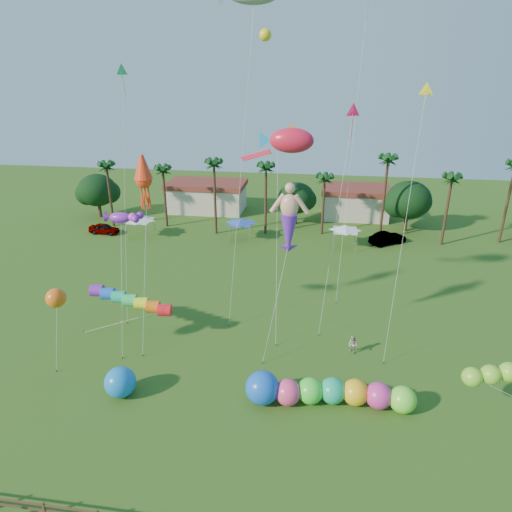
# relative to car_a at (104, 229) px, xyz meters

# --- Properties ---
(ground) EXTENTS (160.00, 160.00, 0.00)m
(ground) POSITION_rel_car_a_xyz_m (25.85, -36.59, -0.73)
(ground) COLOR #285116
(ground) RESTS_ON ground
(tree_line) EXTENTS (69.46, 8.91, 11.00)m
(tree_line) POSITION_rel_car_a_xyz_m (29.42, 7.40, 3.54)
(tree_line) COLOR #3A2819
(tree_line) RESTS_ON ground
(buildings_row) EXTENTS (35.00, 7.00, 4.00)m
(buildings_row) POSITION_rel_car_a_xyz_m (22.76, 13.41, 1.27)
(buildings_row) COLOR beige
(buildings_row) RESTS_ON ground
(tent_row) EXTENTS (31.00, 4.00, 0.60)m
(tent_row) POSITION_rel_car_a_xyz_m (19.85, -0.26, 2.02)
(tent_row) COLOR white
(tent_row) RESTS_ON ground
(car_a) EXTENTS (4.41, 2.01, 1.47)m
(car_a) POSITION_rel_car_a_xyz_m (0.00, 0.00, 0.00)
(car_a) COLOR #4C4C54
(car_a) RESTS_ON ground
(car_b) EXTENTS (5.20, 4.28, 1.67)m
(car_b) POSITION_rel_car_a_xyz_m (39.65, 1.52, 0.10)
(car_b) COLOR #4C4C54
(car_b) RESTS_ON ground
(spectator_b) EXTENTS (1.03, 1.03, 1.68)m
(spectator_b) POSITION_rel_car_a_xyz_m (33.74, -25.02, 0.11)
(spectator_b) COLOR #A7A48B
(spectator_b) RESTS_ON ground
(caterpillar_inflatable) EXTENTS (11.94, 3.03, 2.43)m
(caterpillar_inflatable) POSITION_rel_car_a_xyz_m (31.34, -31.59, 0.29)
(caterpillar_inflatable) COLOR #FD427E
(caterpillar_inflatable) RESTS_ON ground
(blue_ball) EXTENTS (2.26, 2.26, 2.26)m
(blue_ball) POSITION_rel_car_a_xyz_m (16.85, -32.75, 0.40)
(blue_ball) COLOR blue
(blue_ball) RESTS_ON ground
(rainbow_tube) EXTENTS (9.91, 1.60, 3.57)m
(rainbow_tube) POSITION_rel_car_a_xyz_m (15.90, -25.39, 2.30)
(rainbow_tube) COLOR red
(rainbow_tube) RESTS_ON ground
(green_worm) EXTENTS (10.40, 3.70, 3.96)m
(green_worm) POSITION_rel_car_a_xyz_m (41.00, -31.32, 2.44)
(green_worm) COLOR #83D42F
(green_worm) RESTS_ON ground
(orange_ball_kite) EXTENTS (1.56, 2.20, 6.58)m
(orange_ball_kite) POSITION_rel_car_a_xyz_m (10.81, -29.51, 5.08)
(orange_ball_kite) COLOR orange
(orange_ball_kite) RESTS_ON ground
(merman_kite) EXTENTS (2.90, 4.41, 13.60)m
(merman_kite) POSITION_rel_car_a_xyz_m (28.09, -24.14, 10.18)
(merman_kite) COLOR #E19F80
(merman_kite) RESTS_ON ground
(fish_kite) EXTENTS (5.78, 6.97, 17.67)m
(fish_kite) POSITION_rel_car_a_xyz_m (27.80, -19.52, 15.79)
(fish_kite) COLOR red
(fish_kite) RESTS_ON ground
(squid_kite) EXTENTS (1.89, 4.40, 16.06)m
(squid_kite) POSITION_rel_car_a_xyz_m (16.72, -24.51, 13.26)
(squid_kite) COLOR #FF3914
(squid_kite) RESTS_ON ground
(lobster_kite) EXTENTS (3.39, 4.92, 11.54)m
(lobster_kite) POSITION_rel_car_a_xyz_m (14.52, -24.74, 10.18)
(lobster_kite) COLOR purple
(lobster_kite) RESTS_ON ground
(delta_kite_red) EXTENTS (2.44, 3.83, 19.54)m
(delta_kite_red) POSITION_rel_car_a_xyz_m (32.59, -19.27, 17.89)
(delta_kite_red) COLOR #F71B52
(delta_kite_red) RESTS_ON ground
(delta_kite_yellow) EXTENTS (1.85, 3.96, 21.19)m
(delta_kite_yellow) POSITION_rel_car_a_xyz_m (37.35, -22.45, 19.44)
(delta_kite_yellow) COLOR yellow
(delta_kite_yellow) RESTS_ON ground
(delta_kite_green) EXTENTS (1.12, 3.88, 22.42)m
(delta_kite_green) POSITION_rel_car_a_xyz_m (13.82, -19.92, 20.63)
(delta_kite_green) COLOR #2EC763
(delta_kite_green) RESTS_ON ground
(delta_kite_blue) EXTENTS (1.65, 4.57, 28.51)m
(delta_kite_blue) POSITION_rel_car_a_xyz_m (33.51, -12.02, 26.53)
(delta_kite_blue) COLOR #1784D6
(delta_kite_blue) RESTS_ON ground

